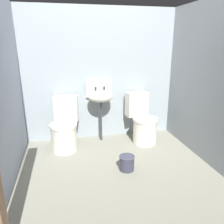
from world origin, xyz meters
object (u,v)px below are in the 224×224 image
toilet_right (142,122)px  bucket (127,162)px  toilet_left (65,128)px  sink (100,96)px

toilet_right → bucket: toilet_right is taller
toilet_right → bucket: size_ratio=3.82×
toilet_left → bucket: bearing=143.8°
toilet_right → sink: size_ratio=0.79×
toilet_right → sink: bearing=-26.3°
toilet_left → bucket: 1.14m
bucket → toilet_right: bearing=58.9°
toilet_left → sink: bearing=-150.6°
sink → bucket: sink is taller
sink → bucket: size_ratio=4.85×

